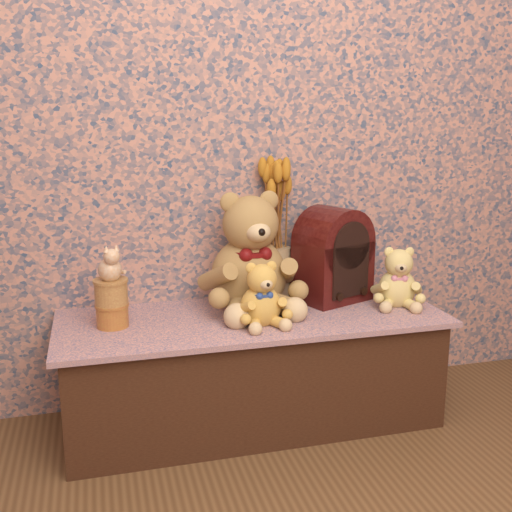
{
  "coord_description": "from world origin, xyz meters",
  "views": [
    {
      "loc": [
        -0.55,
        -0.86,
        1.16
      ],
      "look_at": [
        0.0,
        1.19,
        0.67
      ],
      "focal_mm": 42.82,
      "sensor_mm": 36.0,
      "label": 1
    }
  ],
  "objects_px": {
    "cathedral_radio": "(333,254)",
    "biscuit_tin_lower": "(112,316)",
    "teddy_medium": "(261,290)",
    "teddy_small": "(398,274)",
    "ceramic_vase": "(275,272)",
    "cat_figurine": "(109,262)",
    "teddy_large": "(249,246)"
  },
  "relations": [
    {
      "from": "cathedral_radio",
      "to": "biscuit_tin_lower",
      "type": "xyz_separation_m",
      "value": [
        -0.87,
        -0.1,
        -0.15
      ]
    },
    {
      "from": "teddy_medium",
      "to": "teddy_small",
      "type": "distance_m",
      "value": 0.58
    },
    {
      "from": "teddy_small",
      "to": "biscuit_tin_lower",
      "type": "height_order",
      "value": "teddy_small"
    },
    {
      "from": "biscuit_tin_lower",
      "to": "teddy_large",
      "type": "bearing_deg",
      "value": 9.74
    },
    {
      "from": "biscuit_tin_lower",
      "to": "cat_figurine",
      "type": "bearing_deg",
      "value": 0.0
    },
    {
      "from": "ceramic_vase",
      "to": "biscuit_tin_lower",
      "type": "distance_m",
      "value": 0.69
    },
    {
      "from": "cathedral_radio",
      "to": "cat_figurine",
      "type": "relative_size",
      "value": 2.86
    },
    {
      "from": "cathedral_radio",
      "to": "teddy_medium",
      "type": "bearing_deg",
      "value": -171.54
    },
    {
      "from": "ceramic_vase",
      "to": "biscuit_tin_lower",
      "type": "relative_size",
      "value": 1.87
    },
    {
      "from": "teddy_large",
      "to": "teddy_small",
      "type": "relative_size",
      "value": 1.94
    },
    {
      "from": "cathedral_radio",
      "to": "ceramic_vase",
      "type": "bearing_deg",
      "value": 135.45
    },
    {
      "from": "biscuit_tin_lower",
      "to": "cat_figurine",
      "type": "xyz_separation_m",
      "value": [
        0.0,
        0.0,
        0.2
      ]
    },
    {
      "from": "teddy_small",
      "to": "biscuit_tin_lower",
      "type": "bearing_deg",
      "value": -163.32
    },
    {
      "from": "cat_figurine",
      "to": "cathedral_radio",
      "type": "bearing_deg",
      "value": -6.99
    },
    {
      "from": "teddy_large",
      "to": "cat_figurine",
      "type": "bearing_deg",
      "value": -174.18
    },
    {
      "from": "teddy_medium",
      "to": "ceramic_vase",
      "type": "relative_size",
      "value": 1.17
    },
    {
      "from": "teddy_large",
      "to": "ceramic_vase",
      "type": "xyz_separation_m",
      "value": [
        0.14,
        0.1,
        -0.14
      ]
    },
    {
      "from": "teddy_medium",
      "to": "cathedral_radio",
      "type": "distance_m",
      "value": 0.42
    },
    {
      "from": "teddy_large",
      "to": "ceramic_vase",
      "type": "height_order",
      "value": "teddy_large"
    },
    {
      "from": "teddy_large",
      "to": "teddy_medium",
      "type": "height_order",
      "value": "teddy_large"
    },
    {
      "from": "teddy_small",
      "to": "ceramic_vase",
      "type": "relative_size",
      "value": 1.2
    },
    {
      "from": "cathedral_radio",
      "to": "ceramic_vase",
      "type": "xyz_separation_m",
      "value": [
        -0.21,
        0.09,
        -0.08
      ]
    },
    {
      "from": "biscuit_tin_lower",
      "to": "cat_figurine",
      "type": "distance_m",
      "value": 0.2
    },
    {
      "from": "teddy_large",
      "to": "cat_figurine",
      "type": "distance_m",
      "value": 0.53
    },
    {
      "from": "cat_figurine",
      "to": "ceramic_vase",
      "type": "bearing_deg",
      "value": 2.71
    },
    {
      "from": "ceramic_vase",
      "to": "cat_figurine",
      "type": "xyz_separation_m",
      "value": [
        -0.66,
        -0.19,
        0.13
      ]
    },
    {
      "from": "teddy_medium",
      "to": "cathedral_radio",
      "type": "relative_size",
      "value": 0.65
    },
    {
      "from": "teddy_medium",
      "to": "cat_figurine",
      "type": "relative_size",
      "value": 1.85
    },
    {
      "from": "ceramic_vase",
      "to": "cat_figurine",
      "type": "bearing_deg",
      "value": -163.58
    },
    {
      "from": "teddy_large",
      "to": "biscuit_tin_lower",
      "type": "bearing_deg",
      "value": -174.18
    },
    {
      "from": "cathedral_radio",
      "to": "biscuit_tin_lower",
      "type": "relative_size",
      "value": 3.39
    },
    {
      "from": "biscuit_tin_lower",
      "to": "teddy_small",
      "type": "bearing_deg",
      "value": -1.48
    }
  ]
}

